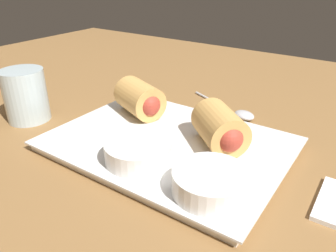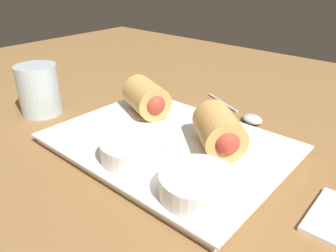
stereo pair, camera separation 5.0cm
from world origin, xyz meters
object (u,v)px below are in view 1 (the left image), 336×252
dipping_bowl_far (211,181)px  spoon (239,113)px  drinking_glass (26,95)px  dipping_bowl_near (138,151)px  serving_plate (168,144)px

dipping_bowl_far → spoon: size_ratio=0.56×
drinking_glass → spoon: bearing=-143.6°
dipping_bowl_far → drinking_glass: (37.97, -2.03, 1.63)cm
spoon → drinking_glass: size_ratio=1.75×
dipping_bowl_far → spoon: (7.01, -24.83, -2.37)cm
dipping_bowl_near → spoon: size_ratio=0.56×
serving_plate → drinking_glass: drinking_glass is taller
serving_plate → spoon: size_ratio=2.15×
serving_plate → dipping_bowl_far: size_ratio=3.84×
serving_plate → dipping_bowl_near: (0.06, 6.96, 2.25)cm
drinking_glass → dipping_bowl_far: bearing=176.9°
dipping_bowl_far → drinking_glass: 38.06cm
dipping_bowl_far → spoon: bearing=-74.2°
dipping_bowl_near → spoon: 24.71cm
drinking_glass → dipping_bowl_near: bearing=176.9°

